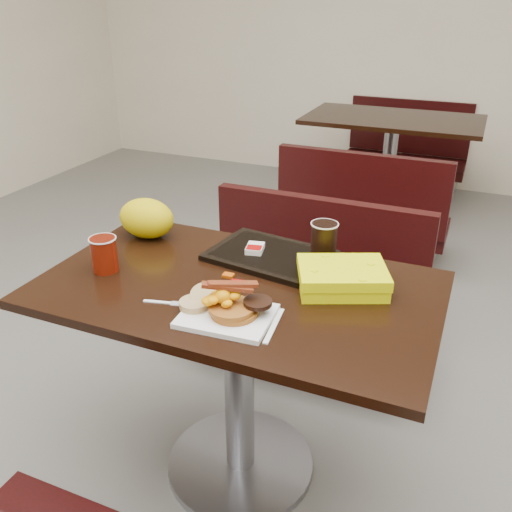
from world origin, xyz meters
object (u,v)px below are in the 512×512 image
at_px(coffee_cup_near, 104,254).
at_px(tray, 270,255).
at_px(table_near, 239,384).
at_px(coffee_cup_far, 324,240).
at_px(knife, 274,326).
at_px(bench_far_s, 366,203).
at_px(platter, 227,316).
at_px(hashbrown_sleeve_left, 255,248).
at_px(clamshell, 342,278).
at_px(bench_near_n, 305,291).
at_px(bench_far_n, 404,148).
at_px(pancake_stack, 234,310).
at_px(table_far, 388,170).
at_px(paper_bag, 147,218).
at_px(fork, 157,302).

bearing_deg(coffee_cup_near, tray, 32.53).
relative_size(table_near, coffee_cup_far, 10.39).
distance_m(knife, coffee_cup_far, 0.43).
relative_size(knife, tray, 0.45).
xyz_separation_m(bench_far_s, platter, (0.05, -2.08, 0.40)).
distance_m(coffee_cup_near, hashbrown_sleeve_left, 0.49).
relative_size(coffee_cup_far, clamshell, 0.45).
height_order(table_near, bench_near_n, table_near).
distance_m(bench_far_s, platter, 2.12).
xyz_separation_m(bench_far_s, bench_far_n, (0.00, 1.40, 0.00)).
bearing_deg(pancake_stack, bench_near_n, 94.56).
height_order(table_far, coffee_cup_near, coffee_cup_near).
distance_m(clamshell, paper_bag, 0.75).
relative_size(pancake_stack, knife, 0.75).
bearing_deg(pancake_stack, coffee_cup_near, 168.76).
xyz_separation_m(table_far, coffee_cup_near, (-0.43, -2.67, 0.43)).
distance_m(table_near, bench_far_s, 1.90).
xyz_separation_m(knife, coffee_cup_far, (0.01, 0.43, 0.07)).
bearing_deg(clamshell, bench_far_n, 72.12).
height_order(platter, fork, platter).
relative_size(hashbrown_sleeve_left, coffee_cup_far, 0.64).
height_order(table_near, coffee_cup_far, coffee_cup_far).
distance_m(platter, paper_bag, 0.63).
height_order(bench_far_n, knife, knife).
bearing_deg(pancake_stack, hashbrown_sleeve_left, 104.78).
bearing_deg(table_far, tray, -89.49).
xyz_separation_m(platter, fork, (-0.22, -0.00, -0.01)).
relative_size(table_far, pancake_stack, 9.23).
height_order(bench_far_s, bench_far_n, same).
xyz_separation_m(bench_near_n, bench_far_s, (0.00, 1.20, 0.00)).
relative_size(platter, clamshell, 0.95).
bearing_deg(bench_far_s, fork, -94.66).
height_order(table_near, knife, knife).
distance_m(pancake_stack, clamshell, 0.36).
height_order(bench_far_s, coffee_cup_near, coffee_cup_near).
bearing_deg(table_near, fork, -133.15).
relative_size(bench_far_s, bench_far_n, 1.00).
distance_m(platter, pancake_stack, 0.03).
xyz_separation_m(bench_far_s, coffee_cup_far, (0.19, -1.64, 0.47)).
bearing_deg(coffee_cup_near, bench_far_n, 82.79).
relative_size(table_far, tray, 3.10).
bearing_deg(pancake_stack, coffee_cup_far, 74.49).
height_order(pancake_stack, fork, pancake_stack).
xyz_separation_m(bench_near_n, bench_far_n, (0.00, 2.60, 0.00)).
xyz_separation_m(bench_far_n, coffee_cup_far, (0.19, -3.04, 0.47)).
height_order(bench_far_s, tray, tray).
relative_size(platter, tray, 0.63).
height_order(bench_far_n, coffee_cup_far, coffee_cup_far).
distance_m(platter, hashbrown_sleeve_left, 0.39).
xyz_separation_m(platter, clamshell, (0.24, 0.29, 0.03)).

